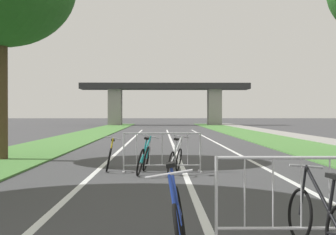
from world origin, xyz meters
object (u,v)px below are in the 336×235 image
at_px(bicycle_blue_1, 179,221).
at_px(crowd_barrier_second, 162,153).
at_px(bicycle_black_3, 319,220).
at_px(crowd_barrier_nearest, 301,200).
at_px(bicycle_teal_4, 144,159).
at_px(bicycle_silver_5, 175,159).
at_px(bicycle_yellow_2, 109,157).

bearing_deg(bicycle_blue_1, crowd_barrier_second, -85.95).
height_order(crowd_barrier_second, bicycle_black_3, crowd_barrier_second).
relative_size(crowd_barrier_nearest, bicycle_blue_1, 1.20).
bearing_deg(crowd_barrier_second, bicycle_teal_4, -140.22).
height_order(crowd_barrier_nearest, bicycle_silver_5, crowd_barrier_nearest).
xyz_separation_m(crowd_barrier_nearest, bicycle_silver_5, (-1.30, 6.46, -0.14)).
height_order(crowd_barrier_second, bicycle_yellow_2, crowd_barrier_second).
bearing_deg(crowd_barrier_second, bicycle_blue_1, -88.81).
relative_size(crowd_barrier_nearest, bicycle_yellow_2, 1.30).
xyz_separation_m(bicycle_black_3, bicycle_teal_4, (-2.20, 6.86, 0.01)).
xyz_separation_m(crowd_barrier_second, bicycle_yellow_2, (-1.45, 0.45, -0.15)).
xyz_separation_m(crowd_barrier_nearest, bicycle_blue_1, (-1.49, -0.48, -0.13)).
height_order(bicycle_blue_1, bicycle_black_3, bicycle_blue_1).
relative_size(bicycle_blue_1, bicycle_silver_5, 1.05).
height_order(bicycle_blue_1, bicycle_silver_5, bicycle_blue_1).
relative_size(crowd_barrier_nearest, bicycle_silver_5, 1.26).
bearing_deg(crowd_barrier_second, bicycle_black_3, -76.63).
bearing_deg(bicycle_teal_4, bicycle_blue_1, -77.78).
bearing_deg(bicycle_blue_1, bicycle_black_3, -174.22).
bearing_deg(bicycle_blue_1, bicycle_silver_5, -88.67).
xyz_separation_m(bicycle_blue_1, bicycle_silver_5, (0.18, 6.94, -0.02)).
bearing_deg(bicycle_silver_5, bicycle_blue_1, -78.72).
distance_m(crowd_barrier_nearest, bicycle_blue_1, 1.57).
relative_size(bicycle_yellow_2, bicycle_silver_5, 0.97).
height_order(crowd_barrier_second, bicycle_blue_1, crowd_barrier_second).
bearing_deg(crowd_barrier_second, crowd_barrier_nearest, -76.53).
distance_m(bicycle_black_3, bicycle_silver_5, 7.00).
height_order(crowd_barrier_nearest, bicycle_yellow_2, crowd_barrier_nearest).
relative_size(crowd_barrier_nearest, crowd_barrier_second, 0.99).
distance_m(crowd_barrier_nearest, bicycle_black_3, 0.43).
xyz_separation_m(bicycle_blue_1, bicycle_black_3, (1.57, 0.08, -0.02)).
bearing_deg(bicycle_yellow_2, bicycle_teal_4, 134.38).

